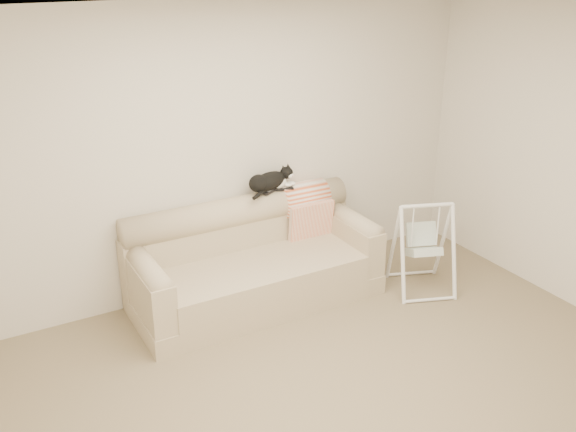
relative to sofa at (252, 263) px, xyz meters
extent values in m
plane|color=#75644B|center=(-0.06, -1.62, -0.35)|extent=(5.00, 5.00, 0.00)
cube|color=silver|center=(-0.06, 0.38, 0.95)|extent=(5.00, 0.04, 2.60)
cube|color=white|center=(-0.06, -1.62, 2.24)|extent=(5.00, 4.00, 0.02)
cube|color=tan|center=(0.00, -0.09, -0.26)|extent=(2.20, 0.90, 0.18)
cube|color=tan|center=(0.00, -0.20, -0.05)|extent=(1.80, 0.68, 0.24)
cube|color=tan|center=(0.00, 0.25, 0.08)|extent=(2.20, 0.22, 0.50)
cylinder|color=tan|center=(0.00, 0.25, 0.41)|extent=(2.16, 0.28, 0.28)
cube|color=tan|center=(-0.99, -0.09, 0.04)|extent=(0.20, 0.88, 0.42)
cylinder|color=tan|center=(-0.99, -0.09, 0.25)|extent=(0.18, 0.84, 0.18)
cube|color=tan|center=(0.99, -0.09, 0.04)|extent=(0.20, 0.88, 0.42)
cylinder|color=tan|center=(0.99, -0.09, 0.25)|extent=(0.18, 0.84, 0.18)
cube|color=black|center=(0.31, 0.23, 0.56)|extent=(0.18, 0.13, 0.02)
cube|color=gray|center=(0.31, 0.23, 0.57)|extent=(0.11, 0.08, 0.01)
cube|color=black|center=(0.45, 0.22, 0.56)|extent=(0.18, 0.09, 0.02)
ellipsoid|color=black|center=(0.31, 0.24, 0.65)|extent=(0.42, 0.29, 0.16)
ellipsoid|color=black|center=(0.18, 0.21, 0.66)|extent=(0.22, 0.21, 0.16)
ellipsoid|color=white|center=(0.42, 0.25, 0.62)|extent=(0.17, 0.14, 0.11)
ellipsoid|color=black|center=(0.50, 0.26, 0.69)|extent=(0.15, 0.15, 0.11)
ellipsoid|color=white|center=(0.52, 0.22, 0.67)|extent=(0.08, 0.07, 0.05)
sphere|color=#BF7272|center=(0.53, 0.20, 0.67)|extent=(0.01, 0.01, 0.01)
cone|color=black|center=(0.47, 0.26, 0.75)|extent=(0.07, 0.07, 0.06)
cone|color=black|center=(0.53, 0.28, 0.75)|extent=(0.05, 0.06, 0.06)
sphere|color=olive|center=(0.49, 0.22, 0.70)|extent=(0.02, 0.02, 0.02)
sphere|color=olive|center=(0.53, 0.23, 0.70)|extent=(0.02, 0.02, 0.02)
ellipsoid|color=white|center=(0.49, 0.23, 0.59)|extent=(0.09, 0.11, 0.03)
ellipsoid|color=white|center=(0.54, 0.25, 0.59)|extent=(0.09, 0.11, 0.03)
cylinder|color=black|center=(0.15, 0.13, 0.59)|extent=(0.19, 0.15, 0.03)
cylinder|color=#DC5828|center=(0.67, 0.25, 0.41)|extent=(0.46, 0.33, 0.33)
cube|color=#DC5828|center=(0.67, 0.08, 0.21)|extent=(0.46, 0.09, 0.42)
cylinder|color=white|center=(1.18, -0.65, 0.07)|extent=(0.14, 0.29, 0.85)
cylinder|color=white|center=(1.27, -0.41, 0.07)|extent=(0.14, 0.29, 0.85)
cylinder|color=white|center=(1.63, -0.82, 0.07)|extent=(0.14, 0.29, 0.85)
cylinder|color=white|center=(1.72, -0.58, 0.07)|extent=(0.14, 0.29, 0.85)
cylinder|color=white|center=(1.45, -0.61, 0.48)|extent=(0.47, 0.20, 0.04)
cylinder|color=white|center=(1.36, -0.86, -0.33)|extent=(0.46, 0.19, 0.03)
cylinder|color=white|center=(1.54, -0.37, -0.33)|extent=(0.46, 0.19, 0.03)
cube|color=white|center=(1.44, -0.64, 0.04)|extent=(0.35, 0.33, 0.16)
cube|color=white|center=(1.48, -0.54, 0.17)|extent=(0.30, 0.21, 0.22)
cylinder|color=white|center=(1.34, -0.57, 0.28)|extent=(0.01, 0.01, 0.40)
cylinder|color=white|center=(1.56, -0.66, 0.28)|extent=(0.01, 0.01, 0.40)
camera|label=1|loc=(-2.24, -4.63, 2.61)|focal=40.00mm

